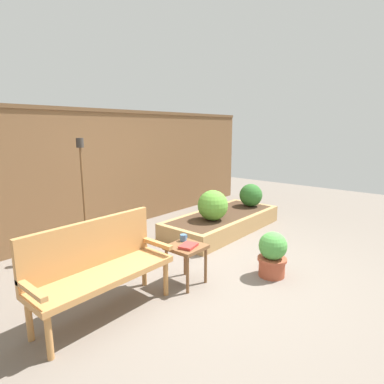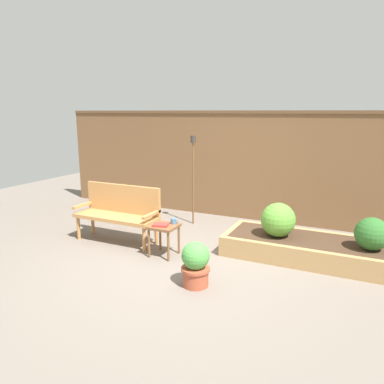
{
  "view_description": "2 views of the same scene",
  "coord_description": "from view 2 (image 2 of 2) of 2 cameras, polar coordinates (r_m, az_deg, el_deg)",
  "views": [
    {
      "loc": [
        -3.06,
        -2.19,
        1.84
      ],
      "look_at": [
        0.63,
        0.93,
        0.86
      ],
      "focal_mm": 29.73,
      "sensor_mm": 36.0,
      "label": 1
    },
    {
      "loc": [
        2.24,
        -4.41,
        2.14
      ],
      "look_at": [
        -0.18,
        0.65,
        0.91
      ],
      "focal_mm": 34.34,
      "sensor_mm": 36.0,
      "label": 2
    }
  ],
  "objects": [
    {
      "name": "shrub_far_corner",
      "position": [
        5.55,
        26.15,
        -5.86
      ],
      "size": [
        0.45,
        0.45,
        0.45
      ],
      "color": "brown",
      "rests_on": "raised_planter_bed"
    },
    {
      "name": "book_on_table",
      "position": [
        5.48,
        -4.9,
        -5.11
      ],
      "size": [
        0.25,
        0.21,
        0.03
      ],
      "primitive_type": "cube",
      "rotation": [
        0.0,
        0.0,
        0.24
      ],
      "color": "#B2332D",
      "rests_on": "side_table"
    },
    {
      "name": "side_table",
      "position": [
        5.55,
        -4.38,
        -5.96
      ],
      "size": [
        0.4,
        0.4,
        0.48
      ],
      "color": "brown",
      "rests_on": "ground_plane"
    },
    {
      "name": "fence_back",
      "position": [
        7.43,
        7.78,
        4.17
      ],
      "size": [
        8.4,
        0.14,
        2.16
      ],
      "color": "brown",
      "rests_on": "ground_plane"
    },
    {
      "name": "ground_plane",
      "position": [
        5.39,
        -1.3,
        -11.02
      ],
      "size": [
        14.0,
        14.0,
        0.0
      ],
      "primitive_type": "plane",
      "color": "#70665B"
    },
    {
      "name": "shrub_near_bench",
      "position": [
        5.65,
        13.23,
        -4.24
      ],
      "size": [
        0.51,
        0.51,
        0.51
      ],
      "color": "brown",
      "rests_on": "raised_planter_bed"
    },
    {
      "name": "garden_bench",
      "position": [
        6.26,
        -11.23,
        -2.61
      ],
      "size": [
        1.44,
        0.48,
        0.94
      ],
      "color": "#B77F47",
      "rests_on": "ground_plane"
    },
    {
      "name": "cup_on_table",
      "position": [
        5.57,
        -2.88,
        -4.52
      ],
      "size": [
        0.12,
        0.08,
        0.08
      ],
      "color": "teal",
      "rests_on": "side_table"
    },
    {
      "name": "raised_planter_bed",
      "position": [
        5.79,
        17.27,
        -8.32
      ],
      "size": [
        2.4,
        1.0,
        0.3
      ],
      "color": "#AD8451",
      "rests_on": "ground_plane"
    },
    {
      "name": "potted_boxwood",
      "position": [
        4.64,
        0.55,
        -11.04
      ],
      "size": [
        0.36,
        0.36,
        0.57
      ],
      "color": "#A84C33",
      "rests_on": "ground_plane"
    },
    {
      "name": "tiki_torch",
      "position": [
        6.95,
        0.19,
        4.34
      ],
      "size": [
        0.1,
        0.1,
        1.7
      ],
      "color": "brown",
      "rests_on": "ground_plane"
    }
  ]
}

